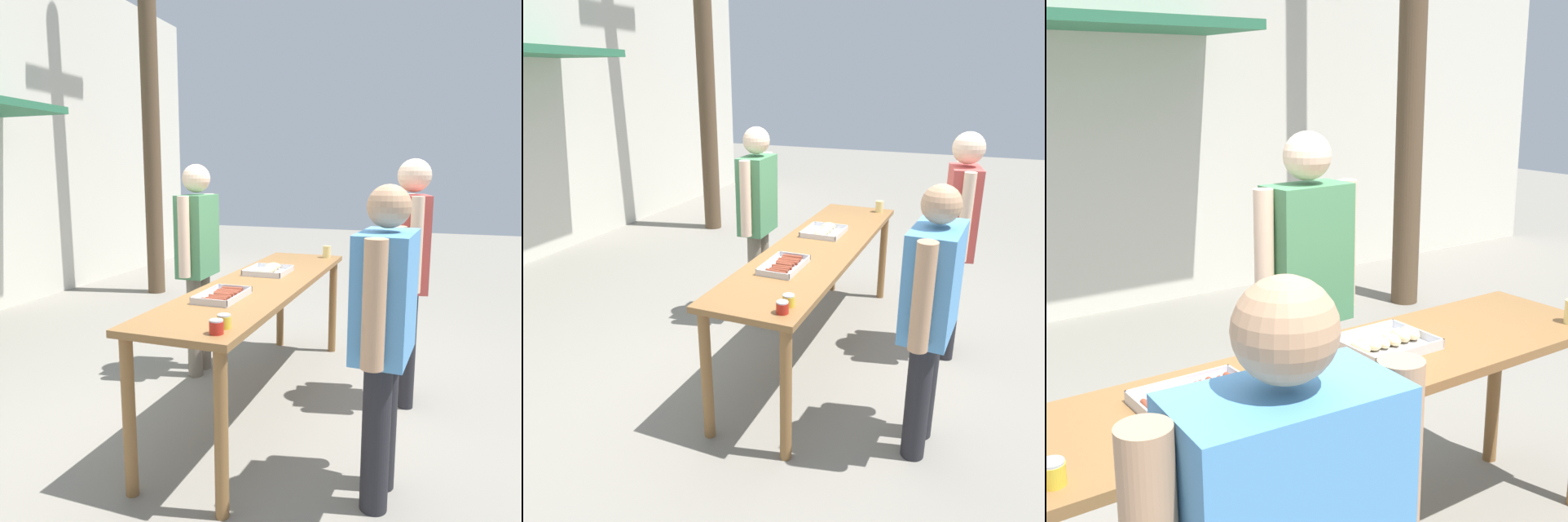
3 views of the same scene
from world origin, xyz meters
The scene contains 11 objects.
ground_plane centered at (0.00, 0.00, 0.00)m, with size 24.00×24.00×0.00m, color gray.
serving_table centered at (0.00, 0.00, 0.81)m, with size 2.68×0.65×0.92m.
food_tray_sausages centered at (-0.55, 0.05, 0.93)m, with size 0.41×0.24×0.04m.
food_tray_buns centered at (0.32, 0.05, 0.94)m, with size 0.36×0.31×0.06m.
condiment_jar_mustard centered at (-1.21, -0.21, 0.95)m, with size 0.07×0.07×0.07m.
condiment_jar_ketchup centered at (-1.11, -0.21, 0.95)m, with size 0.07×0.07×0.07m.
beer_cup centered at (1.20, -0.21, 0.97)m, with size 0.07×0.07×0.11m.
person_server_behind_table centered at (0.38, 0.70, 1.06)m, with size 0.59×0.24×1.76m.
person_customer_holding_hotdog centered at (-0.85, -0.96, 0.96)m, with size 0.68×0.28×1.63m.
person_customer_with_cup centered at (0.37, -1.00, 1.09)m, with size 0.54×0.28×1.79m.
utility_pole centered at (2.86, 2.64, 3.37)m, with size 1.10×0.24×6.59m.
Camera 1 is at (-3.35, -1.22, 1.68)m, focal length 35.00 mm.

